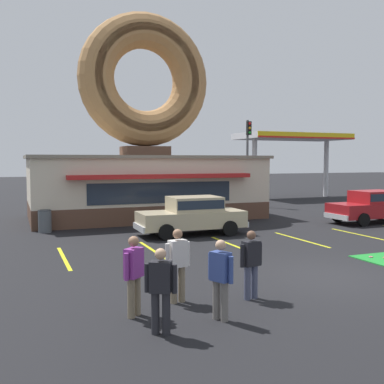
# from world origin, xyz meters

# --- Properties ---
(ground_plane) EXTENTS (160.00, 160.00, 0.00)m
(ground_plane) POSITION_xyz_m (0.00, 0.00, 0.00)
(ground_plane) COLOR black
(donut_shop_building) EXTENTS (12.30, 6.75, 10.96)m
(donut_shop_building) POSITION_xyz_m (-1.19, 13.94, 3.74)
(donut_shop_building) COLOR brown
(donut_shop_building) RESTS_ON ground
(mini_donut_far_left) EXTENTS (0.13, 0.13, 0.04)m
(mini_donut_far_left) POSITION_xyz_m (2.65, 1.35, 0.05)
(mini_donut_far_left) COLOR #D8667F
(mini_donut_far_left) RESTS_ON putting_mat
(car_red) EXTENTS (4.57, 2.01, 1.60)m
(car_red) POSITION_xyz_m (8.76, 7.69, 0.87)
(car_red) COLOR maroon
(car_red) RESTS_ON ground
(car_champagne) EXTENTS (4.58, 2.02, 1.60)m
(car_champagne) POSITION_xyz_m (-0.95, 7.66, 0.87)
(car_champagne) COLOR #BCAD89
(car_champagne) RESTS_ON ground
(pedestrian_blue_sweater_man) EXTENTS (0.47, 0.43, 1.62)m
(pedestrian_blue_sweater_man) POSITION_xyz_m (-5.68, -1.06, 0.90)
(pedestrian_blue_sweater_man) COLOR #7F7056
(pedestrian_blue_sweater_man) RESTS_ON ground
(pedestrian_hooded_kid) EXTENTS (0.59, 0.30, 1.63)m
(pedestrian_hooded_kid) POSITION_xyz_m (-4.57, -0.55, 0.90)
(pedestrian_hooded_kid) COLOR #7F7056
(pedestrian_hooded_kid) RESTS_ON ground
(pedestrian_leather_jacket_man) EXTENTS (0.38, 0.54, 1.59)m
(pedestrian_leather_jacket_man) POSITION_xyz_m (-4.17, -1.88, 0.87)
(pedestrian_leather_jacket_man) COLOR slate
(pedestrian_leather_jacket_man) RESTS_ON ground
(pedestrian_clipboard_woman) EXTENTS (0.53, 0.40, 1.56)m
(pedestrian_clipboard_woman) POSITION_xyz_m (-5.46, -2.13, 0.86)
(pedestrian_clipboard_woman) COLOR #232328
(pedestrian_clipboard_woman) RESTS_ON ground
(pedestrian_beanie_man) EXTENTS (0.59, 0.30, 1.55)m
(pedestrian_beanie_man) POSITION_xyz_m (-2.96, -0.93, 0.85)
(pedestrian_beanie_man) COLOR #474C66
(pedestrian_beanie_man) RESTS_ON ground
(trash_bin) EXTENTS (0.57, 0.57, 0.97)m
(trash_bin) POSITION_xyz_m (-6.65, 10.60, 0.50)
(trash_bin) COLOR #51565B
(trash_bin) RESTS_ON ground
(traffic_light_pole) EXTENTS (0.28, 0.47, 5.80)m
(traffic_light_pole) POSITION_xyz_m (6.84, 17.09, 3.71)
(traffic_light_pole) COLOR #595B60
(traffic_light_pole) RESTS_ON ground
(gas_station_canopy) EXTENTS (9.00, 4.46, 5.30)m
(gas_station_canopy) POSITION_xyz_m (13.55, 21.82, 4.86)
(gas_station_canopy) COLOR silver
(gas_station_canopy) RESTS_ON ground
(parking_stripe_far_left) EXTENTS (0.12, 3.60, 0.01)m
(parking_stripe_far_left) POSITION_xyz_m (-6.43, 5.00, 0.00)
(parking_stripe_far_left) COLOR yellow
(parking_stripe_far_left) RESTS_ON ground
(parking_stripe_left) EXTENTS (0.12, 3.60, 0.01)m
(parking_stripe_left) POSITION_xyz_m (-3.43, 5.00, 0.00)
(parking_stripe_left) COLOR yellow
(parking_stripe_left) RESTS_ON ground
(parking_stripe_mid_left) EXTENTS (0.12, 3.60, 0.01)m
(parking_stripe_mid_left) POSITION_xyz_m (-0.43, 5.00, 0.00)
(parking_stripe_mid_left) COLOR yellow
(parking_stripe_mid_left) RESTS_ON ground
(parking_stripe_centre) EXTENTS (0.12, 3.60, 0.01)m
(parking_stripe_centre) POSITION_xyz_m (2.57, 5.00, 0.00)
(parking_stripe_centre) COLOR yellow
(parking_stripe_centre) RESTS_ON ground
(parking_stripe_mid_right) EXTENTS (0.12, 3.60, 0.01)m
(parking_stripe_mid_right) POSITION_xyz_m (5.57, 5.00, 0.00)
(parking_stripe_mid_right) COLOR yellow
(parking_stripe_mid_right) RESTS_ON ground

